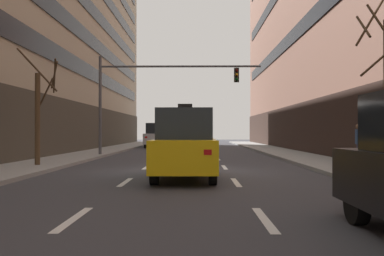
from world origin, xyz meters
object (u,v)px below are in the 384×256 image
Objects in this scene: street_tree_1 at (39,112)px; traffic_signal_0 at (152,86)px; car_driving_1 at (157,135)px; taxi_driving_0 at (185,145)px; pedestrian_0 at (359,141)px; taxi_driving_2 at (192,138)px.

traffic_signal_0 is at bearing 63.61° from street_tree_1.
traffic_signal_0 reaches higher than car_driving_1.
car_driving_1 is 21.32m from street_tree_1.
traffic_signal_0 is (-2.29, 11.34, 3.09)m from taxi_driving_0.
street_tree_1 reaches higher than taxi_driving_0.
pedestrian_0 is at bearing -39.71° from traffic_signal_0.
taxi_driving_2 is 0.45× the size of traffic_signal_0.
taxi_driving_0 is 25.08m from car_driving_1.
street_tree_1 is 2.77× the size of pedestrian_0.
taxi_driving_0 is at bearing -31.67° from street_tree_1.
taxi_driving_0 is 0.96× the size of car_driving_1.
taxi_driving_2 is 26.35m from street_tree_1.
pedestrian_0 is at bearing 28.34° from taxi_driving_0.
taxi_driving_0 is 0.98× the size of street_tree_1.
pedestrian_0 is (7.00, -25.64, 0.30)m from taxi_driving_2.
street_tree_1 reaches higher than pedestrian_0.
traffic_signal_0 is at bearing 101.42° from taxi_driving_0.
car_driving_1 is at bearing 94.48° from traffic_signal_0.
car_driving_1 is at bearing 82.68° from street_tree_1.
car_driving_1 reaches higher than taxi_driving_2.
pedestrian_0 is (12.95, -0.02, -1.20)m from street_tree_1.
pedestrian_0 reaches higher than taxi_driving_2.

